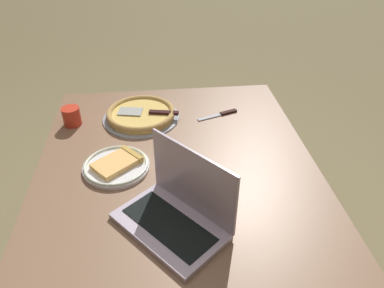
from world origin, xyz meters
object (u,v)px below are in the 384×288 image
at_px(laptop, 178,210).
at_px(table_knife, 221,114).
at_px(pizza_plate, 117,165).
at_px(pizza_tray, 141,114).
at_px(drink_cup, 72,116).
at_px(dining_table, 177,173).

bearing_deg(laptop, table_knife, 158.61).
relative_size(pizza_plate, table_knife, 1.28).
distance_m(pizza_tray, drink_cup, 0.30).
relative_size(pizza_plate, drink_cup, 3.05).
bearing_deg(dining_table, table_knife, 145.00).
height_order(laptop, pizza_plate, laptop).
xyz_separation_m(pizza_tray, table_knife, (0.01, 0.37, -0.02)).
height_order(pizza_plate, drink_cup, drink_cup).
bearing_deg(laptop, pizza_tray, -169.82).
distance_m(pizza_plate, pizza_tray, 0.37).
bearing_deg(table_knife, pizza_tray, -91.54).
xyz_separation_m(dining_table, laptop, (0.31, -0.02, 0.11)).
bearing_deg(dining_table, drink_cup, -126.44).
relative_size(laptop, pizza_plate, 1.60).
relative_size(pizza_tray, table_knife, 1.78).
xyz_separation_m(laptop, table_knife, (-0.64, 0.25, -0.05)).
xyz_separation_m(pizza_plate, pizza_tray, (-0.36, 0.09, 0.01)).
xyz_separation_m(dining_table, pizza_tray, (-0.34, -0.14, 0.08)).
bearing_deg(dining_table, laptop, -3.43).
bearing_deg(laptop, pizza_plate, -145.03).
height_order(table_knife, drink_cup, drink_cup).
bearing_deg(pizza_tray, dining_table, 21.59).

